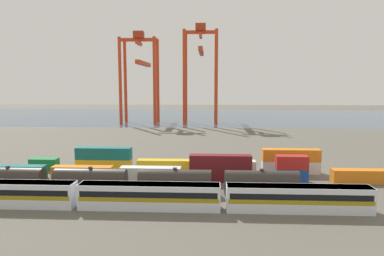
# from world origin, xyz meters

# --- Properties ---
(ground_plane) EXTENTS (420.00, 420.00, 0.00)m
(ground_plane) POSITION_xyz_m (0.00, 40.00, 0.00)
(ground_plane) COLOR #5B564C
(harbour_water) EXTENTS (400.00, 110.00, 0.01)m
(harbour_water) POSITION_xyz_m (0.00, 131.84, 0.00)
(harbour_water) COLOR #384C60
(harbour_water) RESTS_ON ground_plane
(passenger_train) EXTENTS (66.26, 3.14, 3.90)m
(passenger_train) POSITION_xyz_m (-6.45, -23.22, 2.14)
(passenger_train) COLOR silver
(passenger_train) RESTS_ON ground_plane
(freight_tank_row) EXTENTS (57.46, 3.08, 4.54)m
(freight_tank_row) POSITION_xyz_m (-10.82, -15.30, 2.17)
(freight_tank_row) COLOR #232326
(freight_tank_row) RESTS_ON ground_plane
(shipping_container_0) EXTENTS (12.10, 2.44, 2.60)m
(shipping_container_0) POSITION_xyz_m (-36.61, -7.02, 1.30)
(shipping_container_0) COLOR #146066
(shipping_container_0) RESTS_ON ground_plane
(shipping_container_1) EXTENTS (12.10, 2.44, 2.60)m
(shipping_container_1) POSITION_xyz_m (-22.81, -7.02, 1.30)
(shipping_container_1) COLOR orange
(shipping_container_1) RESTS_ON ground_plane
(shipping_container_2) EXTENTS (12.10, 2.44, 2.60)m
(shipping_container_2) POSITION_xyz_m (-9.02, -7.02, 1.30)
(shipping_container_2) COLOR silver
(shipping_container_2) RESTS_ON ground_plane
(shipping_container_3) EXTENTS (12.10, 2.44, 2.60)m
(shipping_container_3) POSITION_xyz_m (4.77, -7.02, 1.30)
(shipping_container_3) COLOR maroon
(shipping_container_3) RESTS_ON ground_plane
(shipping_container_4) EXTENTS (12.10, 2.44, 2.60)m
(shipping_container_4) POSITION_xyz_m (4.77, -7.02, 3.90)
(shipping_container_4) COLOR maroon
(shipping_container_4) RESTS_ON shipping_container_3
(shipping_container_5) EXTENTS (6.04, 2.44, 2.60)m
(shipping_container_5) POSITION_xyz_m (18.57, -7.02, 1.30)
(shipping_container_5) COLOR #1C4299
(shipping_container_5) RESTS_ON ground_plane
(shipping_container_6) EXTENTS (6.04, 2.44, 2.60)m
(shipping_container_6) POSITION_xyz_m (18.57, -7.02, 3.90)
(shipping_container_6) COLOR #AD211C
(shipping_container_6) RESTS_ON shipping_container_5
(shipping_container_7) EXTENTS (12.10, 2.44, 2.60)m
(shipping_container_7) POSITION_xyz_m (32.36, -7.02, 1.30)
(shipping_container_7) COLOR orange
(shipping_container_7) RESTS_ON ground_plane
(shipping_container_8) EXTENTS (6.04, 2.44, 2.60)m
(shipping_container_8) POSITION_xyz_m (-33.98, -0.16, 1.30)
(shipping_container_8) COLOR #197538
(shipping_container_8) RESTS_ON ground_plane
(shipping_container_9) EXTENTS (12.10, 2.44, 2.60)m
(shipping_container_9) POSITION_xyz_m (-20.49, -0.16, 1.30)
(shipping_container_9) COLOR gold
(shipping_container_9) RESTS_ON ground_plane
(shipping_container_10) EXTENTS (12.10, 2.44, 2.60)m
(shipping_container_10) POSITION_xyz_m (-20.49, -0.16, 3.90)
(shipping_container_10) COLOR #146066
(shipping_container_10) RESTS_ON shipping_container_9
(shipping_container_11) EXTENTS (12.10, 2.44, 2.60)m
(shipping_container_11) POSITION_xyz_m (-7.01, -0.16, 1.30)
(shipping_container_11) COLOR gold
(shipping_container_11) RESTS_ON ground_plane
(shipping_container_12) EXTENTS (12.10, 2.44, 2.60)m
(shipping_container_12) POSITION_xyz_m (6.48, -0.16, 1.30)
(shipping_container_12) COLOR silver
(shipping_container_12) RESTS_ON ground_plane
(shipping_container_13) EXTENTS (12.10, 2.44, 2.60)m
(shipping_container_13) POSITION_xyz_m (19.96, -0.16, 1.30)
(shipping_container_13) COLOR silver
(shipping_container_13) RESTS_ON ground_plane
(shipping_container_14) EXTENTS (12.10, 2.44, 2.60)m
(shipping_container_14) POSITION_xyz_m (19.96, -0.16, 3.90)
(shipping_container_14) COLOR orange
(shipping_container_14) RESTS_ON shipping_container_13
(gantry_crane_west) EXTENTS (17.95, 33.73, 44.05)m
(gantry_crane_west) POSITION_xyz_m (-31.60, 98.40, 26.29)
(gantry_crane_west) COLOR red
(gantry_crane_west) RESTS_ON ground_plane
(gantry_crane_central) EXTENTS (16.54, 34.76, 47.37)m
(gantry_crane_central) POSITION_xyz_m (-1.95, 98.45, 28.86)
(gantry_crane_central) COLOR red
(gantry_crane_central) RESTS_ON ground_plane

